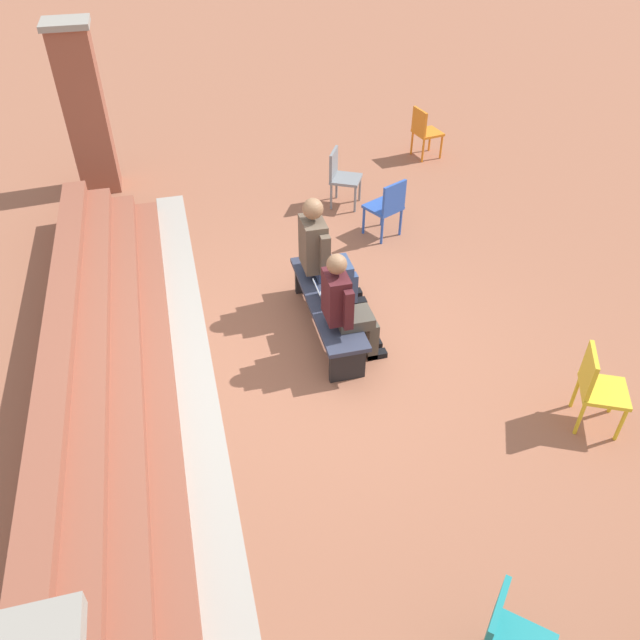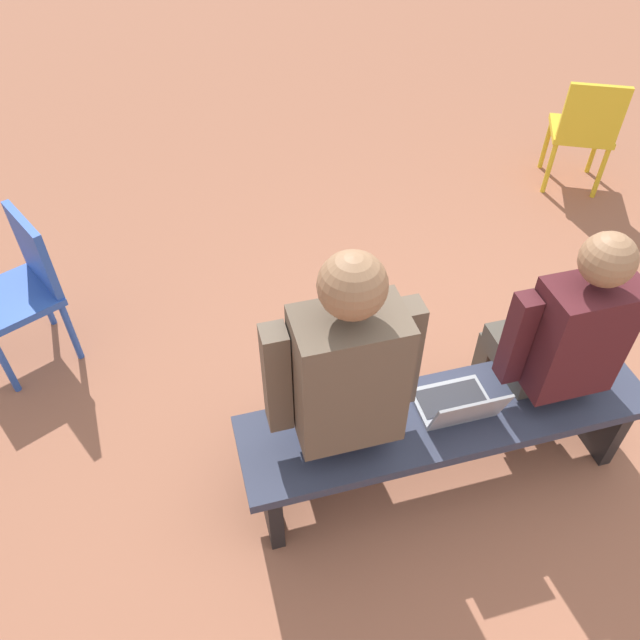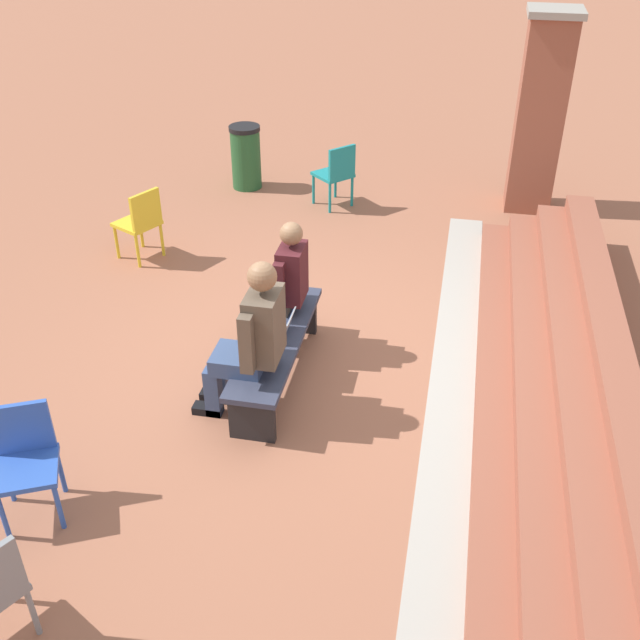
{
  "view_description": "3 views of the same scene",
  "coord_description": "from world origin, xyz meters",
  "px_view_note": "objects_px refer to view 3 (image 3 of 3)",
  "views": [
    {
      "loc": [
        -4.96,
        1.23,
        4.52
      ],
      "look_at": [
        -0.29,
        0.04,
        0.66
      ],
      "focal_mm": 35.0,
      "sensor_mm": 36.0,
      "label": 1
    },
    {
      "loc": [
        1.26,
        1.23,
        2.59
      ],
      "look_at": [
        0.79,
        -0.5,
        0.83
      ],
      "focal_mm": 35.0,
      "sensor_mm": 36.0,
      "label": 2
    },
    {
      "loc": [
        5.46,
        1.23,
        4.03
      ],
      "look_at": [
        0.49,
        0.23,
        0.8
      ],
      "focal_mm": 42.0,
      "sensor_mm": 36.0,
      "label": 3
    }
  ],
  "objects_px": {
    "litter_bin": "(246,157)",
    "bench": "(276,346)",
    "laptop": "(278,330)",
    "person_adult": "(251,337)",
    "plastic_chair_by_pillar": "(141,220)",
    "person_student": "(281,284)",
    "plastic_chair_mid_courtyard": "(337,172)",
    "plastic_chair_far_right": "(25,456)"
  },
  "relations": [
    {
      "from": "litter_bin",
      "to": "plastic_chair_far_right",
      "type": "bearing_deg",
      "value": 1.73
    },
    {
      "from": "plastic_chair_by_pillar",
      "to": "litter_bin",
      "type": "xyz_separation_m",
      "value": [
        -2.29,
        0.55,
        -0.05
      ]
    },
    {
      "from": "laptop",
      "to": "plastic_chair_by_pillar",
      "type": "distance_m",
      "value": 2.8
    },
    {
      "from": "person_adult",
      "to": "person_student",
      "type": "bearing_deg",
      "value": 179.61
    },
    {
      "from": "laptop",
      "to": "person_adult",
      "type": "bearing_deg",
      "value": -9.42
    },
    {
      "from": "person_student",
      "to": "plastic_chair_far_right",
      "type": "xyz_separation_m",
      "value": [
        2.27,
        -1.25,
        -0.22
      ]
    },
    {
      "from": "plastic_chair_mid_courtyard",
      "to": "litter_bin",
      "type": "height_order",
      "value": "litter_bin"
    },
    {
      "from": "plastic_chair_by_pillar",
      "to": "litter_bin",
      "type": "bearing_deg",
      "value": 166.49
    },
    {
      "from": "person_adult",
      "to": "laptop",
      "type": "relative_size",
      "value": 4.45
    },
    {
      "from": "person_adult",
      "to": "plastic_chair_by_pillar",
      "type": "xyz_separation_m",
      "value": [
        -2.41,
        -1.98,
        -0.27
      ]
    },
    {
      "from": "bench",
      "to": "person_adult",
      "type": "xyz_separation_m",
      "value": [
        0.47,
        -0.07,
        0.4
      ]
    },
    {
      "from": "litter_bin",
      "to": "bench",
      "type": "bearing_deg",
      "value": 19.55
    },
    {
      "from": "person_adult",
      "to": "plastic_chair_mid_courtyard",
      "type": "distance_m",
      "value": 4.29
    },
    {
      "from": "laptop",
      "to": "plastic_chair_mid_courtyard",
      "type": "distance_m",
      "value": 3.77
    },
    {
      "from": "person_student",
      "to": "laptop",
      "type": "height_order",
      "value": "person_student"
    },
    {
      "from": "laptop",
      "to": "plastic_chair_by_pillar",
      "type": "height_order",
      "value": "plastic_chair_by_pillar"
    },
    {
      "from": "person_student",
      "to": "plastic_chair_far_right",
      "type": "height_order",
      "value": "person_student"
    },
    {
      "from": "plastic_chair_by_pillar",
      "to": "plastic_chair_mid_courtyard",
      "type": "bearing_deg",
      "value": 134.87
    },
    {
      "from": "person_student",
      "to": "person_adult",
      "type": "distance_m",
      "value": 0.95
    },
    {
      "from": "plastic_chair_far_right",
      "to": "plastic_chair_mid_courtyard",
      "type": "distance_m",
      "value": 5.72
    },
    {
      "from": "bench",
      "to": "plastic_chair_by_pillar",
      "type": "height_order",
      "value": "plastic_chair_by_pillar"
    },
    {
      "from": "laptop",
      "to": "litter_bin",
      "type": "bearing_deg",
      "value": -160.15
    },
    {
      "from": "litter_bin",
      "to": "laptop",
      "type": "bearing_deg",
      "value": 19.85
    },
    {
      "from": "person_adult",
      "to": "laptop",
      "type": "height_order",
      "value": "person_adult"
    },
    {
      "from": "person_student",
      "to": "laptop",
      "type": "distance_m",
      "value": 0.49
    },
    {
      "from": "person_adult",
      "to": "plastic_chair_mid_courtyard",
      "type": "height_order",
      "value": "person_adult"
    },
    {
      "from": "bench",
      "to": "person_adult",
      "type": "distance_m",
      "value": 0.62
    },
    {
      "from": "laptop",
      "to": "plastic_chair_mid_courtyard",
      "type": "height_order",
      "value": "plastic_chair_mid_courtyard"
    },
    {
      "from": "bench",
      "to": "plastic_chair_by_pillar",
      "type": "bearing_deg",
      "value": -133.34
    },
    {
      "from": "plastic_chair_by_pillar",
      "to": "litter_bin",
      "type": "distance_m",
      "value": 2.35
    },
    {
      "from": "person_adult",
      "to": "plastic_chair_mid_courtyard",
      "type": "bearing_deg",
      "value": -178.71
    },
    {
      "from": "person_student",
      "to": "litter_bin",
      "type": "xyz_separation_m",
      "value": [
        -3.75,
        -1.43,
        -0.27
      ]
    },
    {
      "from": "laptop",
      "to": "litter_bin",
      "type": "xyz_separation_m",
      "value": [
        -4.19,
        -1.51,
        -0.07
      ]
    },
    {
      "from": "bench",
      "to": "plastic_chair_far_right",
      "type": "height_order",
      "value": "plastic_chair_far_right"
    },
    {
      "from": "person_adult",
      "to": "litter_bin",
      "type": "xyz_separation_m",
      "value": [
        -4.69,
        -1.43,
        -0.32
      ]
    },
    {
      "from": "plastic_chair_mid_courtyard",
      "to": "person_student",
      "type": "bearing_deg",
      "value": 1.77
    },
    {
      "from": "person_adult",
      "to": "laptop",
      "type": "bearing_deg",
      "value": 170.58
    },
    {
      "from": "bench",
      "to": "plastic_chair_far_right",
      "type": "distance_m",
      "value": 2.24
    },
    {
      "from": "person_adult",
      "to": "plastic_chair_mid_courtyard",
      "type": "relative_size",
      "value": 1.7
    },
    {
      "from": "laptop",
      "to": "plastic_chair_by_pillar",
      "type": "xyz_separation_m",
      "value": [
        -1.9,
        -2.06,
        -0.02
      ]
    },
    {
      "from": "person_adult",
      "to": "plastic_chair_by_pillar",
      "type": "height_order",
      "value": "person_adult"
    },
    {
      "from": "bench",
      "to": "litter_bin",
      "type": "relative_size",
      "value": 2.09
    }
  ]
}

